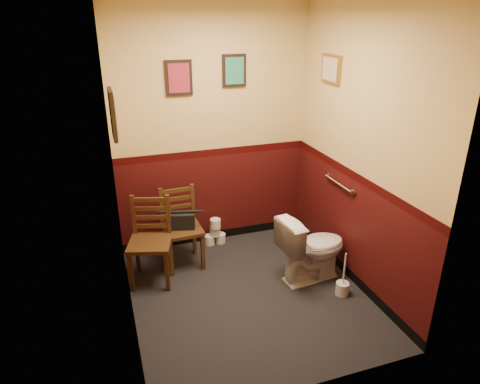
% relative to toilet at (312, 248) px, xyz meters
% --- Properties ---
extents(floor, '(2.20, 2.40, 0.00)m').
position_rel_toilet_xyz_m(floor, '(-0.72, -0.08, -0.35)').
color(floor, black).
rests_on(floor, ground).
extents(wall_back, '(2.20, 0.00, 2.70)m').
position_rel_toilet_xyz_m(wall_back, '(-0.72, 1.12, 1.00)').
color(wall_back, '#380C0C').
rests_on(wall_back, ground).
extents(wall_front, '(2.20, 0.00, 2.70)m').
position_rel_toilet_xyz_m(wall_front, '(-0.72, -1.28, 1.00)').
color(wall_front, '#380C0C').
rests_on(wall_front, ground).
extents(wall_left, '(0.00, 2.40, 2.70)m').
position_rel_toilet_xyz_m(wall_left, '(-1.82, -0.08, 1.00)').
color(wall_left, '#380C0C').
rests_on(wall_left, ground).
extents(wall_right, '(0.00, 2.40, 2.70)m').
position_rel_toilet_xyz_m(wall_right, '(0.38, -0.08, 1.00)').
color(wall_right, '#380C0C').
rests_on(wall_right, ground).
extents(grab_bar, '(0.05, 0.56, 0.06)m').
position_rel_toilet_xyz_m(grab_bar, '(0.35, 0.17, 0.60)').
color(grab_bar, silver).
rests_on(grab_bar, wall_right).
extents(framed_print_back_a, '(0.28, 0.04, 0.36)m').
position_rel_toilet_xyz_m(framed_print_back_a, '(-1.07, 1.10, 1.60)').
color(framed_print_back_a, black).
rests_on(framed_print_back_a, wall_back).
extents(framed_print_back_b, '(0.26, 0.04, 0.34)m').
position_rel_toilet_xyz_m(framed_print_back_b, '(-0.47, 1.10, 1.65)').
color(framed_print_back_b, black).
rests_on(framed_print_back_b, wall_back).
extents(framed_print_left, '(0.04, 0.30, 0.38)m').
position_rel_toilet_xyz_m(framed_print_left, '(-1.80, 0.02, 1.50)').
color(framed_print_left, black).
rests_on(framed_print_left, wall_left).
extents(framed_print_right, '(0.04, 0.34, 0.28)m').
position_rel_toilet_xyz_m(framed_print_right, '(0.36, 0.52, 1.70)').
color(framed_print_right, olive).
rests_on(framed_print_right, wall_right).
extents(toilet, '(0.76, 0.48, 0.70)m').
position_rel_toilet_xyz_m(toilet, '(0.00, 0.00, 0.00)').
color(toilet, white).
rests_on(toilet, floor).
extents(toilet_brush, '(0.13, 0.13, 0.46)m').
position_rel_toilet_xyz_m(toilet_brush, '(0.16, -0.36, -0.28)').
color(toilet_brush, silver).
rests_on(toilet_brush, floor).
extents(chair_left, '(0.51, 0.51, 0.88)m').
position_rel_toilet_xyz_m(chair_left, '(-1.56, 0.51, 0.09)').
color(chair_left, '#3E2712').
rests_on(chair_left, floor).
extents(chair_right, '(0.42, 0.42, 0.86)m').
position_rel_toilet_xyz_m(chair_right, '(-1.20, 0.72, 0.08)').
color(chair_right, '#3E2712').
rests_on(chair_right, floor).
extents(handbag, '(0.30, 0.20, 0.20)m').
position_rel_toilet_xyz_m(handbag, '(-1.20, 0.68, 0.19)').
color(handbag, black).
rests_on(handbag, chair_right).
extents(tp_stack, '(0.26, 0.16, 0.34)m').
position_rel_toilet_xyz_m(tp_stack, '(-0.75, 1.01, -0.21)').
color(tp_stack, silver).
rests_on(tp_stack, floor).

